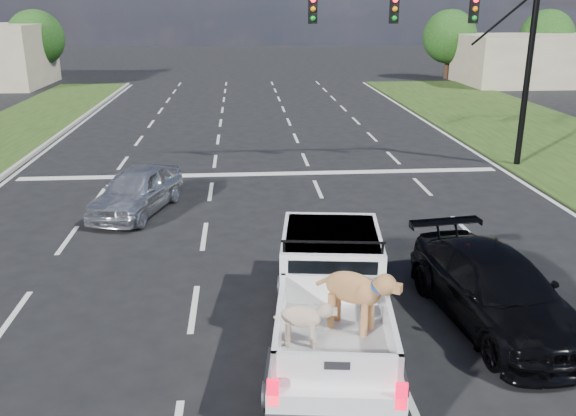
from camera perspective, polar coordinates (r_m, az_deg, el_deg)
name	(u,v)px	position (r m, az deg, el deg)	size (l,w,h in m)	color
ground	(281,305)	(12.44, -0.63, -9.09)	(160.00, 160.00, 0.00)	black
road_markings	(267,204)	(18.49, -2.01, 0.39)	(17.75, 60.00, 0.01)	silver
traffic_signal	(466,35)	(22.93, 16.32, 15.24)	(9.11, 0.31, 7.00)	black
building_right	(544,60)	(50.56, 22.82, 12.67)	(12.00, 7.00, 3.60)	#BFB492
tree_far_c	(36,38)	(51.38, -22.53, 14.45)	(4.20, 4.20, 5.40)	#332114
tree_far_d	(450,37)	(51.83, 14.88, 15.24)	(4.20, 4.20, 5.40)	#332114
tree_far_e	(547,36)	(54.94, 23.05, 14.57)	(4.20, 4.20, 5.40)	#332114
pickup_truck	(332,297)	(10.74, 4.16, -8.31)	(2.52, 5.46, 1.97)	black
silver_sedan	(136,190)	(18.11, -13.99, 1.63)	(1.57, 3.91, 1.33)	silver
black_coupe	(495,290)	(12.17, 18.82, -7.24)	(1.91, 4.69, 1.36)	black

